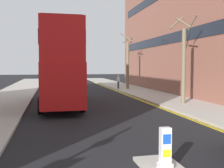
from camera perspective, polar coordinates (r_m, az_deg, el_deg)
sidewalk_right at (r=22.37m, az=12.27°, el=-3.37°), size 4.00×80.00×0.14m
kerb_line_outer at (r=19.73m, az=9.18°, el=-4.48°), size 0.10×56.00×0.01m
kerb_line_inner at (r=19.67m, az=8.75°, el=-4.50°), size 0.10×56.00×0.01m
keep_left_bollard at (r=7.49m, az=11.17°, el=-13.50°), size 0.36×0.28×1.11m
double_decker_bus_away at (r=19.78m, az=-11.07°, el=4.31°), size 2.84×10.82×5.64m
pedestrian_far at (r=32.35m, az=1.33°, el=0.53°), size 0.34×0.22×1.62m
street_tree_near at (r=32.17m, az=3.33°, el=4.31°), size 1.63×1.65×6.56m
street_tree_mid at (r=20.22m, az=14.89°, el=4.69°), size 1.70×1.75×6.41m
townhouse_terrace_right at (r=32.04m, az=18.59°, el=11.56°), size 10.08×28.00×14.53m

